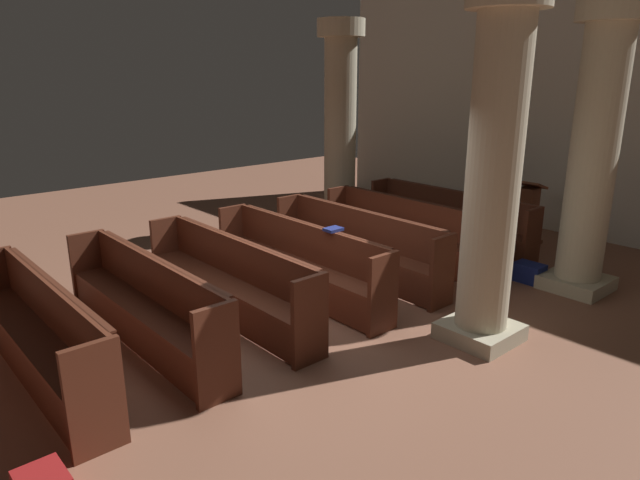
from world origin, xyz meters
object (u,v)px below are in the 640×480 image
at_px(pew_row_1, 406,230).
at_px(pillar_aisle_rear, 494,166).
at_px(pillar_far_side, 340,122).
at_px(pew_row_6, 38,330).
at_px(hymn_book, 333,229).
at_px(pew_row_0, 448,218).
at_px(kneeler_box_navy, 529,273).
at_px(pew_row_4, 229,278).
at_px(pillar_aisle_side, 595,146).
at_px(pew_row_2, 357,243).
at_px(pew_row_5, 144,301).
at_px(lectern, 526,217).
at_px(pew_row_3, 299,259).

height_order(pew_row_1, pillar_aisle_rear, pillar_aisle_rear).
bearing_deg(pillar_far_side, pew_row_1, -17.70).
distance_m(pew_row_6, hymn_book, 3.40).
xyz_separation_m(pew_row_0, hymn_book, (0.45, -2.97, 0.45)).
bearing_deg(kneeler_box_navy, pillar_aisle_rear, -74.51).
relative_size(pillar_aisle_rear, kneeler_box_navy, 9.44).
height_order(pew_row_6, pillar_aisle_rear, pillar_aisle_rear).
bearing_deg(pillar_aisle_rear, pew_row_6, -121.08).
bearing_deg(pew_row_4, hymn_book, 70.10).
height_order(pillar_aisle_rear, kneeler_box_navy, pillar_aisle_rear).
bearing_deg(pillar_aisle_side, pew_row_0, 173.76).
distance_m(pew_row_2, pew_row_5, 3.15).
relative_size(pew_row_1, pew_row_2, 1.00).
bearing_deg(pillar_aisle_side, pew_row_2, -141.11).
distance_m(pew_row_0, pew_row_4, 4.20).
height_order(pew_row_5, lectern, lectern).
relative_size(pew_row_6, pillar_aisle_rear, 0.83).
bearing_deg(pew_row_0, pillar_aisle_side, -6.24).
bearing_deg(kneeler_box_navy, pew_row_3, -122.88).
xyz_separation_m(pew_row_5, pillar_aisle_side, (2.29, 5.00, 1.41)).
xyz_separation_m(pew_row_0, pew_row_1, (0.00, -1.05, 0.00)).
height_order(pew_row_0, pew_row_5, same).
bearing_deg(pew_row_0, pew_row_3, -90.00).
bearing_deg(pew_row_3, pew_row_1, 90.00).
bearing_deg(pew_row_2, lectern, 77.19).
distance_m(lectern, hymn_book, 4.15).
bearing_deg(lectern, pew_row_6, -95.66).
relative_size(pew_row_0, pew_row_1, 1.00).
bearing_deg(pew_row_6, pew_row_0, 90.00).
distance_m(pew_row_4, hymn_book, 1.39).
distance_m(pillar_far_side, pillar_aisle_rear, 5.03).
relative_size(pew_row_3, hymn_book, 14.06).
relative_size(pew_row_0, pillar_aisle_side, 0.83).
bearing_deg(pew_row_5, pillar_aisle_rear, 50.21).
relative_size(pew_row_1, pew_row_4, 1.00).
bearing_deg(pillar_aisle_rear, pew_row_1, 147.75).
height_order(pew_row_1, pew_row_5, same).
distance_m(pew_row_5, pew_row_6, 1.05).
bearing_deg(pillar_aisle_rear, lectern, 113.15).
relative_size(pew_row_2, pew_row_6, 1.00).
bearing_deg(hymn_book, pillar_aisle_rear, 14.28).
distance_m(pew_row_1, pew_row_4, 3.15).
bearing_deg(pillar_aisle_rear, pillar_far_side, 154.51).
bearing_deg(pew_row_1, pew_row_0, 90.00).
xyz_separation_m(pew_row_6, kneeler_box_navy, (1.73, 5.83, -0.36)).
relative_size(pew_row_5, pew_row_6, 1.00).
xyz_separation_m(pew_row_0, pew_row_3, (0.00, -3.15, 0.00)).
xyz_separation_m(pillar_aisle_rear, hymn_book, (-1.85, -0.47, -0.96)).
bearing_deg(pillar_far_side, pew_row_2, -38.22).
relative_size(pew_row_2, hymn_book, 14.06).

